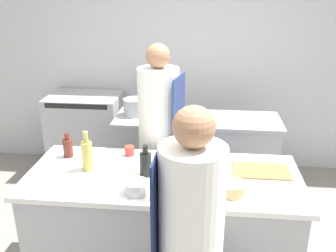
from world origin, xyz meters
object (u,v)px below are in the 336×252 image
bottle_cooking_oil (161,181)px  bottle_sauce (68,147)px  chef_at_prep_near (190,251)px  stockpot (134,107)px  bowl_prep_small (232,188)px  bowl_mixing_large (136,187)px  cup (130,151)px  bottle_vinegar (196,155)px  bottle_wine (146,164)px  chef_at_stove (159,142)px  oven_range (87,133)px  bottle_olive_oil (87,155)px

bottle_cooking_oil → bottle_sauce: 0.99m
chef_at_prep_near → stockpot: bearing=21.7°
chef_at_prep_near → bowl_prep_small: chef_at_prep_near is taller
bowl_mixing_large → stockpot: 1.59m
bowl_mixing_large → cup: bearing=105.7°
cup → stockpot: bearing=98.3°
bottle_sauce → stockpot: bearing=72.0°
bottle_vinegar → stockpot: bearing=121.1°
chef_at_prep_near → bottle_wine: bearing=29.7°
bottle_sauce → bowl_prep_small: 1.37m
bottle_wine → bowl_prep_small: 0.65m
bottle_wine → bowl_mixing_large: bottle_wine is taller
chef_at_prep_near → chef_at_stove: size_ratio=0.96×
bottle_cooking_oil → stockpot: size_ratio=1.36×
oven_range → chef_at_stove: 1.57m
bottle_cooking_oil → bowl_mixing_large: (-0.17, 0.04, -0.08)m
bottle_sauce → chef_at_prep_near: bearing=-42.9°
chef_at_prep_near → bottle_sauce: 1.42m
chef_at_stove → bottle_olive_oil: (-0.46, -0.65, 0.15)m
bottle_olive_oil → bowl_prep_small: bearing=-12.7°
bottle_wine → cup: bearing=119.9°
chef_at_stove → cup: chef_at_stove is taller
bottle_vinegar → bowl_prep_small: size_ratio=1.43×
bottle_vinegar → stockpot: bottle_vinegar is taller
chef_at_prep_near → bottle_cooking_oil: (-0.21, 0.42, 0.20)m
bowl_mixing_large → bowl_prep_small: bowl_mixing_large is taller
bottle_vinegar → bottle_wine: 0.40m
chef_at_stove → bottle_wine: 0.71m
bottle_cooking_oil → bottle_sauce: bottle_cooking_oil is taller
bottle_olive_oil → stockpot: bearing=84.6°
bottle_wine → bottle_cooking_oil: size_ratio=0.76×
oven_range → bottle_cooking_oil: size_ratio=3.11×
chef_at_prep_near → bottle_wine: (-0.36, 0.71, 0.17)m
bottle_wine → bottle_sauce: (-0.67, 0.25, -0.01)m
bottle_cooking_oil → bottle_sauce: size_ratio=1.53×
chef_at_stove → cup: 0.43m
bottle_cooking_oil → bowl_prep_small: 0.49m
bottle_sauce → bowl_prep_small: bearing=-18.9°
bottle_vinegar → stockpot: size_ratio=1.14×
bowl_prep_small → chef_at_prep_near: bearing=-116.2°
chef_at_prep_near → bottle_olive_oil: chef_at_prep_near is taller
chef_at_prep_near → bottle_sauce: size_ratio=8.26×
chef_at_stove → chef_at_prep_near: bearing=26.0°
oven_range → bottle_cooking_oil: bottle_cooking_oil is taller
oven_range → bottle_wine: (1.04, -1.79, 0.53)m
bottle_vinegar → bottle_cooking_oil: bearing=-115.0°
bowl_mixing_large → chef_at_prep_near: bearing=-50.2°
chef_at_stove → bottle_olive_oil: size_ratio=5.78×
chef_at_stove → bowl_mixing_large: size_ratio=10.98×
bowl_mixing_large → stockpot: (-0.31, 1.56, 0.05)m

